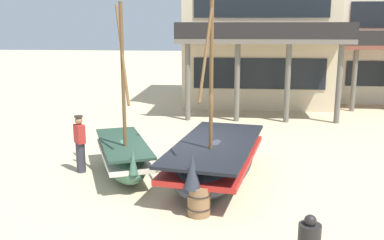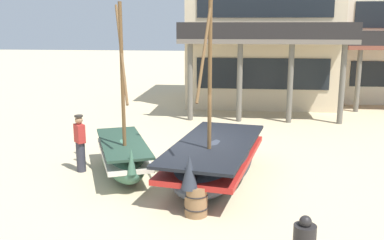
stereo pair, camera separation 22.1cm
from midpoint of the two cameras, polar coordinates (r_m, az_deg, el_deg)
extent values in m
plane|color=#CCB78E|center=(12.42, -0.95, -7.32)|extent=(120.00, 120.00, 0.00)
ellipsoid|color=#427056|center=(12.51, -9.54, -4.98)|extent=(2.44, 3.76, 0.98)
cube|color=silver|center=(12.48, -9.56, -4.45)|extent=(2.40, 3.63, 0.12)
cube|color=#243D2F|center=(12.38, -9.61, -3.00)|extent=(2.45, 3.70, 0.07)
cone|color=#427056|center=(10.75, -8.38, -5.40)|extent=(0.30, 0.30, 0.68)
cylinder|color=brown|center=(11.60, -9.64, 5.03)|extent=(0.10, 0.10, 4.11)
cylinder|color=brown|center=(11.52, -9.78, 8.75)|extent=(0.74, 1.66, 2.52)
cube|color=brown|center=(12.67, -9.76, -3.16)|extent=(1.09, 0.57, 0.06)
ellipsoid|color=#2D333D|center=(11.81, 2.59, -5.54)|extent=(2.77, 5.14, 1.11)
cube|color=red|center=(11.77, 2.60, -4.90)|extent=(2.76, 4.95, 0.13)
cube|color=black|center=(11.66, 2.62, -3.16)|extent=(2.81, 5.05, 0.08)
cone|color=#2D333D|center=(9.51, -0.61, -6.88)|extent=(0.45, 0.45, 0.78)
cylinder|color=brown|center=(10.66, 2.00, 8.64)|extent=(0.10, 0.10, 5.43)
cylinder|color=brown|center=(10.65, 2.04, 14.73)|extent=(0.50, 2.38, 4.31)
cube|color=brown|center=(12.04, 3.01, -3.27)|extent=(1.83, 0.49, 0.06)
cylinder|color=#33333D|center=(12.98, -14.96, -4.82)|extent=(0.26, 0.26, 0.88)
cube|color=#B22D28|center=(12.79, -15.14, -1.78)|extent=(0.41, 0.41, 0.54)
sphere|color=#A87A56|center=(12.71, -15.24, -0.07)|extent=(0.22, 0.22, 0.22)
cylinder|color=#2D2823|center=(12.68, -15.27, 0.46)|extent=(0.24, 0.24, 0.05)
cylinder|color=black|center=(8.33, 14.48, -15.11)|extent=(0.41, 0.41, 0.60)
sphere|color=black|center=(8.16, 14.63, -12.78)|extent=(0.23, 0.23, 0.23)
cylinder|color=olive|center=(9.83, 0.25, -10.60)|extent=(0.52, 0.52, 0.70)
torus|color=black|center=(9.77, 0.26, -9.77)|extent=(0.56, 0.56, 0.03)
torus|color=black|center=(9.89, 0.25, -11.42)|extent=(0.56, 0.56, 0.03)
cube|color=beige|center=(24.61, 8.27, 10.50)|extent=(7.63, 6.61, 6.83)
cube|color=black|center=(21.39, 8.58, 6.09)|extent=(6.41, 0.06, 1.50)
cube|color=black|center=(21.29, 8.88, 15.26)|extent=(6.41, 0.06, 1.50)
cube|color=#70665B|center=(19.92, 8.94, 10.34)|extent=(7.63, 2.78, 0.20)
cylinder|color=#666056|center=(19.17, -0.90, 4.98)|extent=(0.24, 0.24, 3.41)
cylinder|color=#666056|center=(19.06, 5.65, 4.88)|extent=(0.24, 0.24, 3.41)
cylinder|color=#666056|center=(19.20, 12.19, 4.72)|extent=(0.24, 0.24, 3.41)
cylinder|color=#666056|center=(19.58, 18.55, 4.50)|extent=(0.24, 0.24, 3.41)
cube|color=black|center=(18.58, 9.24, 11.57)|extent=(7.63, 0.08, 0.70)
cylinder|color=#666056|center=(22.67, 20.37, 4.89)|extent=(0.24, 0.24, 3.04)
camera|label=1|loc=(0.11, -90.49, -0.11)|focal=40.33mm
camera|label=2|loc=(0.11, 89.51, 0.11)|focal=40.33mm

